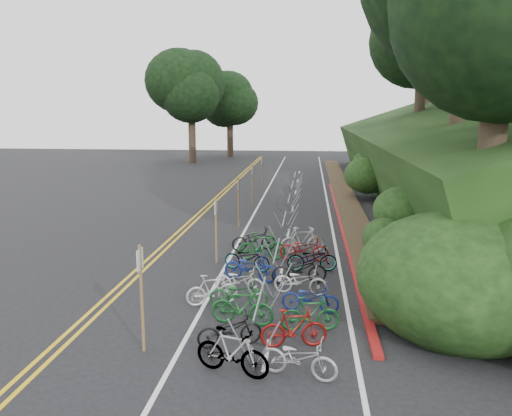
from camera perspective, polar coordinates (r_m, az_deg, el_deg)
The scene contains 11 objects.
ground at distance 14.59m, azimuth -10.59°, elevation -11.96°, with size 120.00×120.00×0.00m, color black.
road_markings at distance 23.87m, azimuth -2.21°, elevation -2.68°, with size 7.47×80.00×0.01m.
red_curb at distance 25.52m, azimuth 9.75°, elevation -1.82°, with size 0.25×28.00×0.10m, color maroon.
embankment at distance 33.26m, azimuth 21.77°, elevation 4.91°, with size 14.30×48.14×9.11m.
tree_cluster at distance 35.88m, azimuth 16.28°, elevation 20.45°, with size 32.74×54.28×18.90m.
bike_rack_front at distance 12.42m, azimuth 0.45°, elevation -11.53°, with size 1.17×2.90×1.23m.
bike_racks_rest at distance 26.30m, azimuth 3.80°, elevation 0.49°, with size 1.14×23.00×1.17m.
signpost_near at distance 12.14m, azimuth -12.96°, elevation -9.27°, with size 0.08×0.40×2.62m.
signposts_rest at distance 27.39m, azimuth -1.13°, elevation 2.15°, with size 0.08×18.40×2.50m.
bike_front at distance 14.97m, azimuth -5.04°, elevation -9.27°, with size 1.57×0.44×0.94m, color beige.
bike_valet at distance 16.05m, azimuth 2.18°, elevation -7.78°, with size 3.35×11.69×1.09m.
Camera 1 is at (4.01, -12.84, 5.65)m, focal length 35.00 mm.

